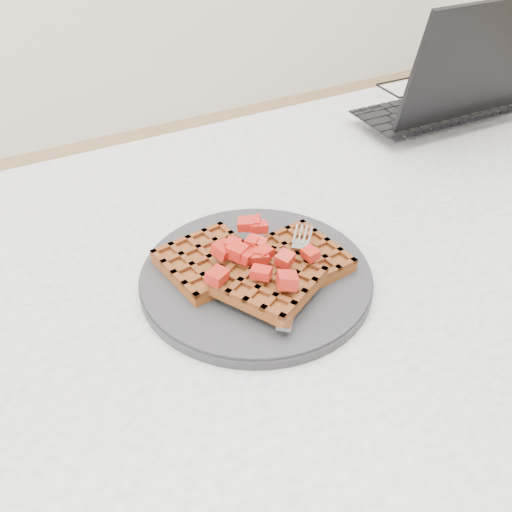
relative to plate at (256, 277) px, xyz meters
name	(u,v)px	position (x,y,z in m)	size (l,w,h in m)	color
table	(331,299)	(0.14, 0.03, -0.12)	(1.20, 0.80, 0.75)	silver
plate	(256,277)	(0.00, 0.00, 0.00)	(0.28, 0.28, 0.02)	#242427
waffles	(258,266)	(0.00, 0.00, 0.02)	(0.21, 0.20, 0.03)	brown
strawberry_pile	(256,246)	(0.00, 0.00, 0.05)	(0.15, 0.15, 0.02)	#8A0804
fork	(296,274)	(0.03, -0.04, 0.02)	(0.02, 0.18, 0.02)	silver
laptop	(439,96)	(0.53, 0.27, 0.03)	(0.35, 0.26, 0.23)	black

